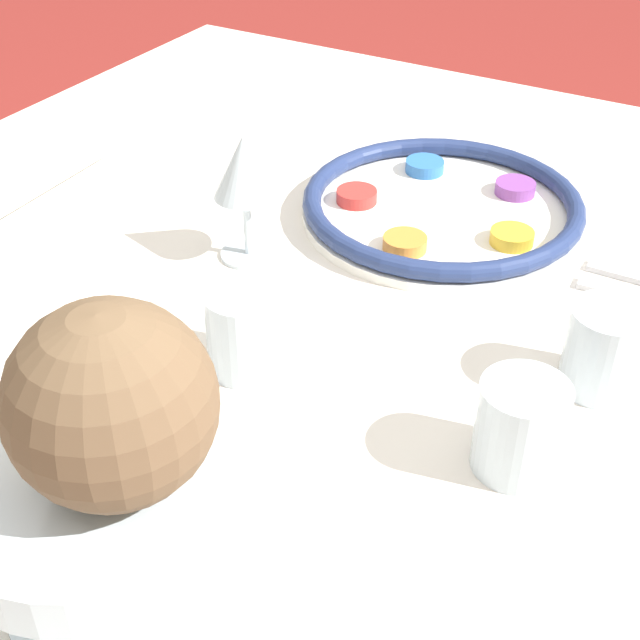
{
  "coord_description": "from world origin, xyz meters",
  "views": [
    {
      "loc": [
        0.55,
        0.43,
        1.21
      ],
      "look_at": [
        0.02,
        0.13,
        0.77
      ],
      "focal_mm": 50.0,
      "sensor_mm": 36.0,
      "label": 1
    }
  ],
  "objects": [
    {
      "name": "cup_far",
      "position": [
        0.06,
        0.32,
        0.77
      ],
      "size": [
        0.07,
        0.07,
        0.07
      ],
      "color": "silver",
      "rests_on": "dining_table"
    },
    {
      "name": "cup_near",
      "position": [
        -0.06,
        0.35,
        0.77
      ],
      "size": [
        0.07,
        0.07,
        0.07
      ],
      "color": "silver",
      "rests_on": "dining_table"
    },
    {
      "name": "wine_glass",
      "position": [
        -0.09,
        -0.02,
        0.83
      ],
      "size": [
        0.06,
        0.06,
        0.13
      ],
      "color": "silver",
      "rests_on": "dining_table"
    },
    {
      "name": "cup_mid",
      "position": [
        0.06,
        0.08,
        0.77
      ],
      "size": [
        0.07,
        0.07,
        0.07
      ],
      "color": "silver",
      "rests_on": "dining_table"
    },
    {
      "name": "napkin_roll",
      "position": [
        -0.1,
        -0.3,
        0.75
      ],
      "size": [
        0.19,
        0.05,
        0.04
      ],
      "color": "white",
      "rests_on": "dining_table"
    },
    {
      "name": "spoon",
      "position": [
        -0.08,
        -0.34,
        0.74
      ],
      "size": [
        0.15,
        0.08,
        0.01
      ],
      "color": "silver",
      "rests_on": "dining_table"
    },
    {
      "name": "orange_fruit",
      "position": [
        0.28,
        0.14,
        0.88
      ],
      "size": [
        0.09,
        0.09,
        0.09
      ],
      "color": "orange",
      "rests_on": "fruit_stand"
    },
    {
      "name": "coconut",
      "position": [
        0.29,
        0.16,
        0.9
      ],
      "size": [
        0.12,
        0.12,
        0.12
      ],
      "color": "brown",
      "rests_on": "fruit_stand"
    },
    {
      "name": "fruit_stand",
      "position": [
        0.3,
        0.14,
        0.81
      ],
      "size": [
        0.18,
        0.18,
        0.11
      ],
      "color": "silver",
      "rests_on": "dining_table"
    },
    {
      "name": "seder_plate",
      "position": [
        -0.26,
        0.12,
        0.75
      ],
      "size": [
        0.3,
        0.3,
        0.03
      ],
      "color": "white",
      "rests_on": "dining_table"
    },
    {
      "name": "dining_table",
      "position": [
        0.0,
        0.0,
        0.37
      ],
      "size": [
        1.36,
        0.99,
        0.73
      ],
      "color": "silver",
      "rests_on": "ground_plane"
    }
  ]
}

